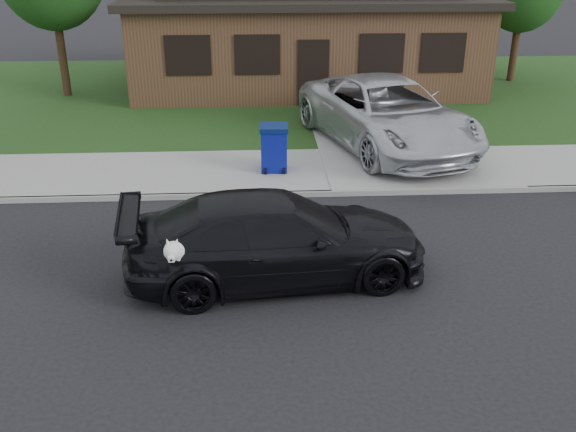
{
  "coord_description": "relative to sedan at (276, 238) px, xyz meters",
  "views": [
    {
      "loc": [
        2.04,
        -9.79,
        5.5
      ],
      "look_at": [
        2.58,
        -0.01,
        1.1
      ],
      "focal_mm": 40.0,
      "sensor_mm": 36.0,
      "label": 1
    }
  ],
  "objects": [
    {
      "name": "ground",
      "position": [
        -2.37,
        0.11,
        -0.74
      ],
      "size": [
        120.0,
        120.0,
        0.0
      ],
      "primitive_type": "plane",
      "color": "black",
      "rests_on": "ground"
    },
    {
      "name": "sidewalk",
      "position": [
        -2.37,
        5.11,
        -0.68
      ],
      "size": [
        60.0,
        3.0,
        0.12
      ],
      "primitive_type": "cube",
      "color": "gray",
      "rests_on": "ground"
    },
    {
      "name": "curb",
      "position": [
        -2.37,
        3.61,
        -0.68
      ],
      "size": [
        60.0,
        0.12,
        0.12
      ],
      "primitive_type": "cube",
      "color": "gray",
      "rests_on": "ground"
    },
    {
      "name": "lawn",
      "position": [
        -2.37,
        13.11,
        -0.68
      ],
      "size": [
        60.0,
        13.0,
        0.13
      ],
      "primitive_type": "cube",
      "color": "#193814",
      "rests_on": "ground"
    },
    {
      "name": "driveway",
      "position": [
        3.63,
        10.11,
        -0.67
      ],
      "size": [
        4.5,
        13.0,
        0.14
      ],
      "primitive_type": "cube",
      "color": "gray",
      "rests_on": "ground"
    },
    {
      "name": "sedan",
      "position": [
        0.0,
        0.0,
        0.0
      ],
      "size": [
        5.32,
        2.7,
        1.48
      ],
      "rotation": [
        0.0,
        0.0,
        1.69
      ],
      "color": "black",
      "rests_on": "ground"
    },
    {
      "name": "minivan",
      "position": [
        3.2,
        6.75,
        0.28
      ],
      "size": [
        4.63,
        6.94,
        1.77
      ],
      "primitive_type": "imported",
      "rotation": [
        0.0,
        0.0,
        0.29
      ],
      "color": "silver",
      "rests_on": "driveway"
    },
    {
      "name": "recycling_bin",
      "position": [
        0.14,
        5.06,
        -0.06
      ],
      "size": [
        0.69,
        0.73,
        1.12
      ],
      "rotation": [
        0.0,
        0.0,
        -0.03
      ],
      "color": "navy",
      "rests_on": "sidewalk"
    },
    {
      "name": "house",
      "position": [
        1.63,
        15.1,
        1.39
      ],
      "size": [
        12.6,
        8.6,
        4.65
      ],
      "color": "#422B1C",
      "rests_on": "ground"
    }
  ]
}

